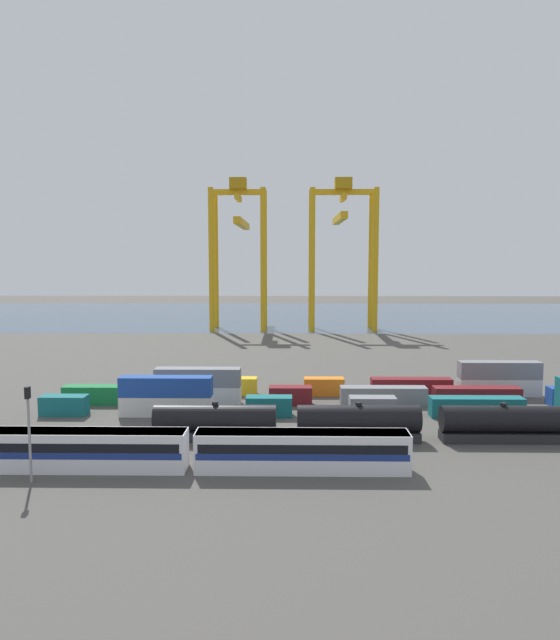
% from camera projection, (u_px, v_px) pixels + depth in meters
% --- Properties ---
extents(ground_plane, '(420.00, 420.00, 0.00)m').
position_uv_depth(ground_plane, '(327.00, 362.00, 118.01)').
color(ground_plane, '#4C4944').
extents(harbour_water, '(400.00, 110.00, 0.01)m').
position_uv_depth(harbour_water, '(310.00, 315.00, 216.90)').
color(harbour_water, '#384C60').
rests_on(harbour_water, ground_plane).
extents(passenger_train, '(42.39, 3.14, 3.90)m').
position_uv_depth(passenger_train, '(191.00, 449.00, 57.44)').
color(passenger_train, silver).
rests_on(passenger_train, ground_plane).
extents(freight_tank_row, '(62.71, 2.97, 4.43)m').
position_uv_depth(freight_tank_row, '(430.00, 423.00, 66.71)').
color(freight_tank_row, '#232326').
rests_on(freight_tank_row, ground_plane).
extents(signal_mast, '(0.36, 0.60, 8.99)m').
position_uv_depth(signal_mast, '(29.00, 422.00, 53.95)').
color(signal_mast, gray).
rests_on(signal_mast, ground_plane).
extents(shipping_container_0, '(6.04, 2.44, 2.60)m').
position_uv_depth(shipping_container_0, '(64.00, 405.00, 77.91)').
color(shipping_container_0, '#146066').
rests_on(shipping_container_0, ground_plane).
extents(shipping_container_1, '(12.10, 2.44, 2.60)m').
position_uv_depth(shipping_container_1, '(166.00, 406.00, 77.68)').
color(shipping_container_1, silver).
rests_on(shipping_container_1, ground_plane).
extents(shipping_container_2, '(12.10, 2.44, 2.60)m').
position_uv_depth(shipping_container_2, '(166.00, 386.00, 77.41)').
color(shipping_container_2, '#1C4299').
rests_on(shipping_container_2, shipping_container_1).
extents(shipping_container_3, '(6.04, 2.44, 2.60)m').
position_uv_depth(shipping_container_3, '(269.00, 406.00, 77.46)').
color(shipping_container_3, '#146066').
rests_on(shipping_container_3, ground_plane).
extents(shipping_container_4, '(6.04, 2.44, 2.60)m').
position_uv_depth(shipping_container_4, '(372.00, 407.00, 77.24)').
color(shipping_container_4, slate).
rests_on(shipping_container_4, ground_plane).
extents(shipping_container_5, '(12.10, 2.44, 2.60)m').
position_uv_depth(shipping_container_5, '(476.00, 407.00, 77.01)').
color(shipping_container_5, '#146066').
rests_on(shipping_container_5, ground_plane).
extents(shipping_container_8, '(12.10, 2.44, 2.60)m').
position_uv_depth(shipping_container_8, '(106.00, 395.00, 83.91)').
color(shipping_container_8, '#197538').
rests_on(shipping_container_8, ground_plane).
extents(shipping_container_9, '(12.10, 2.44, 2.60)m').
position_uv_depth(shipping_container_9, '(198.00, 395.00, 83.70)').
color(shipping_container_9, silver).
rests_on(shipping_container_9, ground_plane).
extents(shipping_container_10, '(12.10, 2.44, 2.60)m').
position_uv_depth(shipping_container_10, '(198.00, 377.00, 83.43)').
color(shipping_container_10, slate).
rests_on(shipping_container_10, shipping_container_9).
extents(shipping_container_11, '(6.04, 2.44, 2.60)m').
position_uv_depth(shipping_container_11, '(290.00, 395.00, 83.48)').
color(shipping_container_11, maroon).
rests_on(shipping_container_11, ground_plane).
extents(shipping_container_12, '(12.10, 2.44, 2.60)m').
position_uv_depth(shipping_container_12, '(383.00, 396.00, 83.26)').
color(shipping_container_12, slate).
rests_on(shipping_container_12, ground_plane).
extents(shipping_container_13, '(12.10, 2.44, 2.60)m').
position_uv_depth(shipping_container_13, '(476.00, 396.00, 83.05)').
color(shipping_container_13, maroon).
rests_on(shipping_container_13, ground_plane).
extents(shipping_container_17, '(6.04, 2.44, 2.60)m').
position_uv_depth(shipping_container_17, '(151.00, 386.00, 89.90)').
color(shipping_container_17, '#1C4299').
rests_on(shipping_container_17, ground_plane).
extents(shipping_container_18, '(6.04, 2.44, 2.60)m').
position_uv_depth(shipping_container_18, '(237.00, 386.00, 89.68)').
color(shipping_container_18, gold).
rests_on(shipping_container_18, ground_plane).
extents(shipping_container_19, '(6.04, 2.44, 2.60)m').
position_uv_depth(shipping_container_19, '(324.00, 386.00, 89.46)').
color(shipping_container_19, orange).
rests_on(shipping_container_19, ground_plane).
extents(shipping_container_20, '(12.10, 2.44, 2.60)m').
position_uv_depth(shipping_container_20, '(411.00, 387.00, 89.24)').
color(shipping_container_20, maroon).
rests_on(shipping_container_20, ground_plane).
extents(shipping_container_21, '(12.10, 2.44, 2.60)m').
position_uv_depth(shipping_container_21, '(499.00, 387.00, 89.02)').
color(shipping_container_21, silver).
rests_on(shipping_container_21, ground_plane).
extents(shipping_container_22, '(12.10, 2.44, 2.60)m').
position_uv_depth(shipping_container_22, '(499.00, 370.00, 88.76)').
color(shipping_container_22, slate).
rests_on(shipping_container_22, shipping_container_21).
extents(gantry_crane_west, '(16.20, 38.07, 43.60)m').
position_uv_depth(gantry_crane_west, '(239.00, 238.00, 173.58)').
color(gantry_crane_west, gold).
rests_on(gantry_crane_west, ground_plane).
extents(gantry_crane_central, '(19.40, 33.78, 43.57)m').
position_uv_depth(gantry_crane_central, '(342.00, 237.00, 172.35)').
color(gantry_crane_central, gold).
rests_on(gantry_crane_central, ground_plane).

